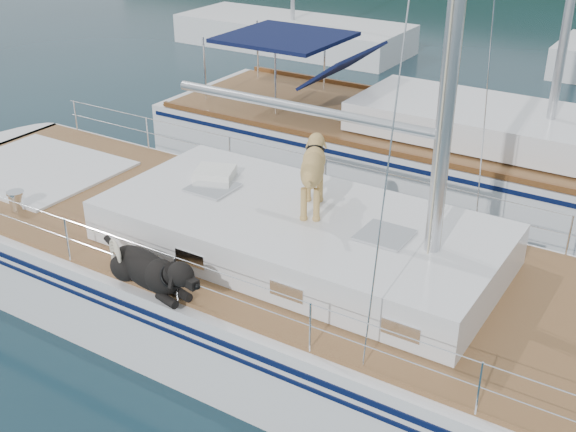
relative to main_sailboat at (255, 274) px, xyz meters
The scene contains 4 objects.
ground 0.68m from the main_sailboat, behind, with size 120.00×120.00×0.00m, color black.
main_sailboat is the anchor object (origin of this frame).
neighbor_sailboat 5.78m from the main_sailboat, 88.62° to the left, with size 11.00×3.50×13.30m.
bg_boat_west 16.18m from the main_sailboat, 120.02° to the left, with size 8.00×3.00×11.65m.
Camera 1 is at (5.09, -7.09, 5.90)m, focal length 45.00 mm.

